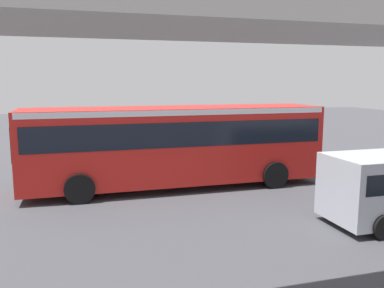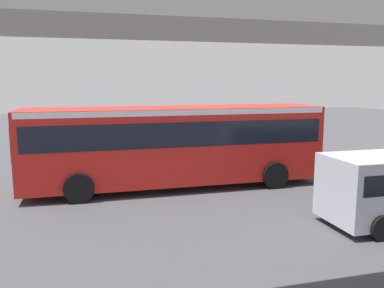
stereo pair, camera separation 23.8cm
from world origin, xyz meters
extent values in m
plane|color=#424247|center=(0.00, 0.00, 0.00)|extent=(80.00, 80.00, 0.00)
cube|color=red|center=(-0.43, 0.91, 1.72)|extent=(11.50, 2.55, 2.86)
cube|color=black|center=(-0.43, 0.91, 2.23)|extent=(11.04, 2.59, 0.90)
cube|color=white|center=(-0.43, 0.91, 3.03)|extent=(11.27, 2.58, 0.20)
cube|color=black|center=(5.34, 0.91, 2.06)|extent=(0.04, 2.24, 1.20)
cylinder|color=black|center=(3.25, 2.19, 0.52)|extent=(1.04, 0.30, 1.04)
cylinder|color=black|center=(3.25, -0.36, 0.52)|extent=(1.04, 0.30, 1.04)
cylinder|color=black|center=(-4.11, 2.19, 0.52)|extent=(1.04, 0.30, 1.04)
cylinder|color=black|center=(-4.11, -0.36, 0.52)|extent=(1.04, 0.30, 1.04)
cylinder|color=black|center=(-4.43, 7.63, 0.34)|extent=(0.68, 0.22, 0.68)
cylinder|color=black|center=(-4.43, 5.68, 0.34)|extent=(0.68, 0.22, 0.68)
cylinder|color=#2D2D38|center=(4.03, -1.62, 0.42)|extent=(0.32, 0.32, 0.85)
cylinder|color=maroon|center=(4.03, -1.62, 1.20)|extent=(0.38, 0.38, 0.70)
sphere|color=tan|center=(4.03, -1.62, 1.68)|extent=(0.22, 0.22, 0.22)
cylinder|color=slate|center=(-0.84, -4.72, 1.40)|extent=(0.08, 0.08, 2.80)
cube|color=blue|center=(-0.84, -4.72, 2.50)|extent=(0.04, 0.60, 0.60)
cube|color=silver|center=(-4.00, -2.61, 0.00)|extent=(2.00, 0.20, 0.01)
cube|color=silver|center=(0.00, -2.61, 0.00)|extent=(2.00, 0.20, 0.01)
cube|color=silver|center=(4.00, -2.61, 0.00)|extent=(2.00, 0.20, 0.01)
cube|color=#B2ADA5|center=(0.00, 10.31, 5.07)|extent=(26.12, 2.60, 0.50)
camera|label=1|loc=(3.18, 15.85, 4.12)|focal=37.15mm
camera|label=2|loc=(2.95, 15.91, 4.12)|focal=37.15mm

